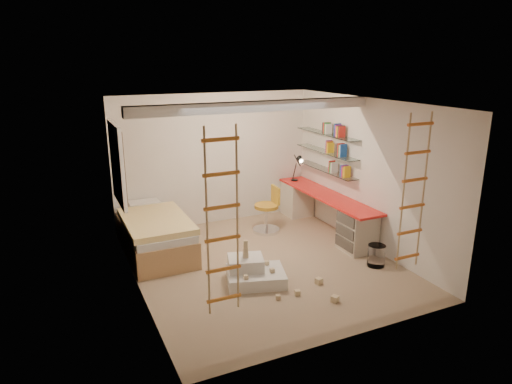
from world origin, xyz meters
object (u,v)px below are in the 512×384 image
desk (325,211)px  play_platform (253,273)px  bed (155,234)px  swivel_chair (268,215)px

desk → play_platform: 2.52m
bed → swivel_chair: bearing=2.0°
bed → desk: bearing=-6.5°
play_platform → swivel_chair: bearing=57.8°
swivel_chair → play_platform: (-1.12, -1.77, -0.18)m
desk → swivel_chair: 1.10m
desk → swivel_chair: bearing=156.4°
bed → swivel_chair: (2.19, 0.08, -0.00)m
desk → swivel_chair: (-1.01, 0.44, -0.08)m
desk → play_platform: (-2.13, -1.34, -0.26)m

